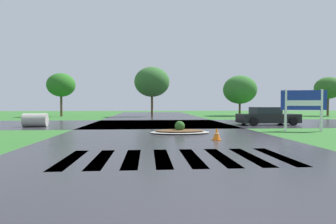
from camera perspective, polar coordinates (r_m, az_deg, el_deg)
The scene contains 10 objects.
ground_plane at distance 4.16m, azimuth 8.97°, elevation -22.11°, with size 120.00×120.00×0.10m, color #2D6628.
asphalt_roadway at distance 13.82m, azimuth -0.62°, elevation -5.04°, with size 11.11×80.00×0.01m, color #2B2B30.
asphalt_cross_road at distance 22.44m, azimuth -2.05°, elevation -2.44°, with size 90.00×10.00×0.01m, color #2B2B30.
crosswalk_stripes at distance 8.31m, azimuth 1.89°, elevation -9.56°, with size 6.75×2.98×0.01m.
estate_billboard at distance 18.20m, azimuth 26.57°, elevation 1.80°, with size 2.57×0.64×2.50m.
median_island at distance 15.12m, azimuth 2.48°, elevation -3.97°, with size 3.31×1.85×0.68m.
car_silver_hatch at distance 22.54m, azimuth 20.11°, elevation -0.92°, with size 4.65×2.21×1.38m.
drainage_pipe_stack at distance 21.44m, azimuth -26.09°, elevation -1.53°, with size 1.66×1.12×0.96m.
traffic_cone at distance 12.45m, azimuth 10.17°, elevation -4.59°, with size 0.36×0.36×0.56m.
background_treeline at distance 36.68m, azimuth 6.15°, elevation 5.41°, with size 39.50×6.15×6.42m.
Camera 1 is at (-0.88, -3.70, 1.63)m, focal length 29.03 mm.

